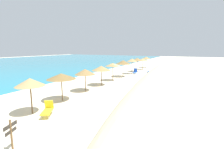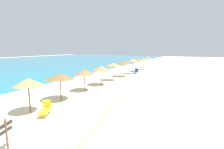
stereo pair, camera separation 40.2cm
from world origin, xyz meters
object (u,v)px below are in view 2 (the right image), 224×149
object	(u,v)px
beach_umbrella_2	(60,76)
beach_umbrella_4	(101,68)
lounge_chair_0	(45,109)
beach_umbrella_9	(144,60)
beach_umbrella_7	(133,60)
beach_umbrella_10	(148,58)
cooler_box	(149,72)
beach_umbrella_8	(138,59)
beach_umbrella_1	(28,82)
beach_umbrella_6	(124,62)
wooden_signpost	(6,132)
beach_umbrella_5	(113,65)
beach_umbrella_3	(84,72)
lounge_chair_1	(136,72)

from	to	relation	value
beach_umbrella_2	beach_umbrella_4	distance (m)	7.09
lounge_chair_0	beach_umbrella_9	bearing A→B (deg)	-120.43
beach_umbrella_7	beach_umbrella_10	size ratio (longest dim) A/B	1.06
beach_umbrella_10	cooler_box	world-z (taller)	beach_umbrella_10
beach_umbrella_4	beach_umbrella_8	distance (m)	14.32
beach_umbrella_10	beach_umbrella_1	bearing A→B (deg)	-180.00
beach_umbrella_6	beach_umbrella_7	size ratio (longest dim) A/B	0.96
wooden_signpost	beach_umbrella_5	bearing A→B (deg)	-9.02
beach_umbrella_3	beach_umbrella_7	distance (m)	14.09
beach_umbrella_3	beach_umbrella_9	bearing A→B (deg)	-1.24
beach_umbrella_7	wooden_signpost	bearing A→B (deg)	-173.25
beach_umbrella_1	beach_umbrella_6	bearing A→B (deg)	0.28
beach_umbrella_4	beach_umbrella_5	bearing A→B (deg)	0.92
beach_umbrella_5	lounge_chair_0	xyz separation A→B (m)	(-13.65, -1.50, -1.93)
beach_umbrella_7	beach_umbrella_1	bearing A→B (deg)	179.39
beach_umbrella_8	lounge_chair_1	xyz separation A→B (m)	(-3.09, -0.60, -2.10)
wooden_signpost	beach_umbrella_7	bearing A→B (deg)	-13.11
beach_umbrella_10	lounge_chair_0	xyz separation A→B (m)	(-31.75, -1.31, -1.99)
wooden_signpost	beach_umbrella_4	bearing A→B (deg)	-6.59
beach_umbrella_1	beach_umbrella_2	size ratio (longest dim) A/B	1.03
beach_umbrella_1	beach_umbrella_9	distance (m)	28.32
beach_umbrella_2	beach_umbrella_7	xyz separation A→B (m)	(17.82, -0.40, 0.33)
lounge_chair_1	beach_umbrella_7	bearing A→B (deg)	41.88
beach_umbrella_8	wooden_signpost	xyz separation A→B (m)	(-28.19, -3.06, -1.57)
beach_umbrella_1	lounge_chair_0	world-z (taller)	beach_umbrella_1
beach_umbrella_4	beach_umbrella_8	xyz separation A→B (m)	(14.32, -0.21, 0.27)
beach_umbrella_9	cooler_box	size ratio (longest dim) A/B	4.45
beach_umbrella_1	beach_umbrella_10	xyz separation A→B (m)	(32.01, 0.00, 0.08)
beach_umbrella_9	cooler_box	world-z (taller)	beach_umbrella_9
beach_umbrella_7	wooden_signpost	xyz separation A→B (m)	(-24.59, -2.91, -1.66)
beach_umbrella_6	beach_umbrella_9	bearing A→B (deg)	-1.55
beach_umbrella_8	beach_umbrella_9	bearing A→B (deg)	-2.11
beach_umbrella_3	beach_umbrella_7	world-z (taller)	beach_umbrella_7
beach_umbrella_8	cooler_box	size ratio (longest dim) A/B	4.92
beach_umbrella_3	beach_umbrella_7	size ratio (longest dim) A/B	0.87
beach_umbrella_10	cooler_box	bearing A→B (deg)	-161.73
beach_umbrella_7	beach_umbrella_10	xyz separation A→B (m)	(10.89, 0.22, -0.16)
beach_umbrella_1	beach_umbrella_9	xyz separation A→B (m)	(28.32, -0.20, -0.09)
beach_umbrella_6	lounge_chair_0	bearing A→B (deg)	-175.40
beach_umbrella_2	wooden_signpost	world-z (taller)	beach_umbrella_2
lounge_chair_1	wooden_signpost	bearing A→B (deg)	89.36
beach_umbrella_8	wooden_signpost	size ratio (longest dim) A/B	1.79
beach_umbrella_9	beach_umbrella_10	bearing A→B (deg)	3.17
beach_umbrella_2	beach_umbrella_8	world-z (taller)	beach_umbrella_8
beach_umbrella_4	beach_umbrella_9	bearing A→B (deg)	-1.09
beach_umbrella_2	beach_umbrella_9	bearing A→B (deg)	-0.86
beach_umbrella_3	lounge_chair_1	world-z (taller)	beach_umbrella_3
beach_umbrella_6	lounge_chair_1	xyz separation A→B (m)	(4.05, -0.76, -2.05)
beach_umbrella_3	beach_umbrella_5	xyz separation A→B (m)	(6.87, -0.06, 0.18)
beach_umbrella_8	cooler_box	world-z (taller)	beach_umbrella_8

